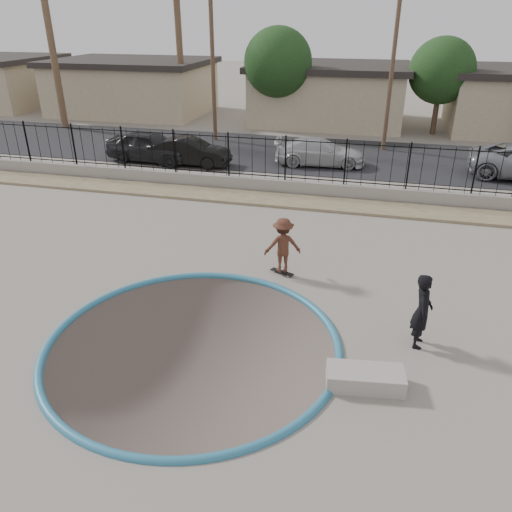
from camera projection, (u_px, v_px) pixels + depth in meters
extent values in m
cube|color=gray|center=(291.00, 204.00, 23.59)|extent=(120.00, 120.00, 2.20)
torus|color=teal|center=(193.00, 345.00, 11.78)|extent=(7.04, 7.04, 0.20)
cube|color=tan|center=(280.00, 200.00, 20.64)|extent=(42.00, 1.60, 0.11)
cube|color=gray|center=(285.00, 186.00, 21.49)|extent=(42.00, 0.45, 0.60)
cube|color=black|center=(285.00, 177.00, 21.31)|extent=(40.00, 0.04, 0.03)
cube|color=black|center=(286.00, 140.00, 20.61)|extent=(40.00, 0.04, 0.04)
cube|color=black|center=(308.00, 154.00, 27.46)|extent=(90.00, 8.00, 0.04)
cube|color=tan|center=(133.00, 89.00, 38.22)|extent=(11.00, 8.00, 3.50)
cube|color=#292522|center=(131.00, 62.00, 37.36)|extent=(11.60, 8.60, 0.40)
cube|color=tan|center=(329.00, 96.00, 34.97)|extent=(10.00, 8.00, 3.50)
cube|color=#292522|center=(331.00, 67.00, 34.11)|extent=(10.60, 8.60, 0.40)
cylinder|color=brown|center=(51.00, 40.00, 31.34)|extent=(0.44, 0.44, 11.00)
cylinder|color=brown|center=(180.00, 54.00, 33.75)|extent=(0.44, 0.44, 9.00)
cylinder|color=#473323|center=(213.00, 62.00, 28.52)|extent=(0.24, 0.24, 9.00)
cylinder|color=#473323|center=(393.00, 61.00, 26.25)|extent=(0.24, 0.24, 9.50)
cylinder|color=#473323|center=(277.00, 106.00, 32.68)|extent=(0.34, 0.34, 3.00)
sphere|color=#143311|center=(278.00, 62.00, 31.49)|extent=(4.32, 4.32, 4.32)
cylinder|color=#473323|center=(435.00, 112.00, 31.44)|extent=(0.34, 0.34, 2.75)
sphere|color=#143311|center=(442.00, 71.00, 30.35)|extent=(3.96, 3.96, 3.96)
imported|color=brown|center=(283.00, 248.00, 14.61)|extent=(1.23, 0.96, 1.68)
cube|color=black|center=(282.00, 272.00, 14.95)|extent=(0.76, 0.45, 0.02)
cylinder|color=silver|center=(274.00, 271.00, 15.05)|extent=(0.06, 0.04, 0.05)
cylinder|color=silver|center=(276.00, 270.00, 15.15)|extent=(0.06, 0.04, 0.05)
cylinder|color=silver|center=(288.00, 276.00, 14.78)|extent=(0.06, 0.04, 0.05)
cylinder|color=silver|center=(290.00, 274.00, 14.88)|extent=(0.06, 0.04, 0.05)
imported|color=black|center=(422.00, 311.00, 11.40)|extent=(0.47, 0.69, 1.84)
cube|color=#9F958D|center=(365.00, 378.00, 10.39)|extent=(1.68, 0.91, 0.40)
imported|color=black|center=(151.00, 146.00, 25.78)|extent=(4.69, 2.15, 1.56)
imported|color=black|center=(190.00, 152.00, 25.21)|extent=(4.12, 1.49, 1.35)
imported|color=#BABABC|center=(320.00, 152.00, 25.22)|extent=(4.68, 2.26, 1.31)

